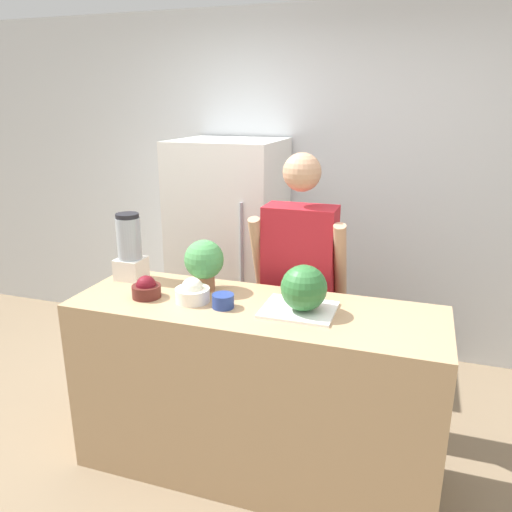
# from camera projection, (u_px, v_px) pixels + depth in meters

# --- Properties ---
(ground_plane) EXTENTS (14.00, 14.00, 0.00)m
(ground_plane) POSITION_uv_depth(u_px,v_px,m) (235.00, 506.00, 2.48)
(ground_plane) COLOR #7F6B51
(wall_back) EXTENTS (8.00, 0.06, 2.60)m
(wall_back) POSITION_uv_depth(u_px,v_px,m) (322.00, 186.00, 3.85)
(wall_back) COLOR silver
(wall_back) RESTS_ON ground_plane
(counter_island) EXTENTS (1.86, 0.61, 0.96)m
(counter_island) POSITION_uv_depth(u_px,v_px,m) (254.00, 390.00, 2.61)
(counter_island) COLOR tan
(counter_island) RESTS_ON ground_plane
(refrigerator) EXTENTS (0.76, 0.73, 1.67)m
(refrigerator) POSITION_uv_depth(u_px,v_px,m) (230.00, 251.00, 3.81)
(refrigerator) COLOR white
(refrigerator) RESTS_ON ground_plane
(person) EXTENTS (0.55, 0.26, 1.66)m
(person) POSITION_uv_depth(u_px,v_px,m) (299.00, 291.00, 2.96)
(person) COLOR gray
(person) RESTS_ON ground_plane
(cutting_board) EXTENTS (0.35, 0.29, 0.01)m
(cutting_board) POSITION_uv_depth(u_px,v_px,m) (299.00, 310.00, 2.41)
(cutting_board) COLOR white
(cutting_board) RESTS_ON counter_island
(watermelon) EXTENTS (0.22, 0.22, 0.22)m
(watermelon) POSITION_uv_depth(u_px,v_px,m) (304.00, 288.00, 2.36)
(watermelon) COLOR #2D6B33
(watermelon) RESTS_ON cutting_board
(bowl_cherries) EXTENTS (0.15, 0.15, 0.12)m
(bowl_cherries) POSITION_uv_depth(u_px,v_px,m) (146.00, 289.00, 2.57)
(bowl_cherries) COLOR #511E19
(bowl_cherries) RESTS_ON counter_island
(bowl_cream) EXTENTS (0.17, 0.17, 0.13)m
(bowl_cream) POSITION_uv_depth(u_px,v_px,m) (193.00, 292.00, 2.51)
(bowl_cream) COLOR white
(bowl_cream) RESTS_ON counter_island
(bowl_small_blue) EXTENTS (0.11, 0.11, 0.07)m
(bowl_small_blue) POSITION_uv_depth(u_px,v_px,m) (223.00, 301.00, 2.44)
(bowl_small_blue) COLOR navy
(bowl_small_blue) RESTS_ON counter_island
(blender) EXTENTS (0.15, 0.15, 0.38)m
(blender) POSITION_uv_depth(u_px,v_px,m) (130.00, 248.00, 2.80)
(blender) COLOR silver
(blender) RESTS_ON counter_island
(potted_plant) EXTENTS (0.21, 0.21, 0.28)m
(potted_plant) POSITION_uv_depth(u_px,v_px,m) (204.00, 262.00, 2.64)
(potted_plant) COLOR #996647
(potted_plant) RESTS_ON counter_island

